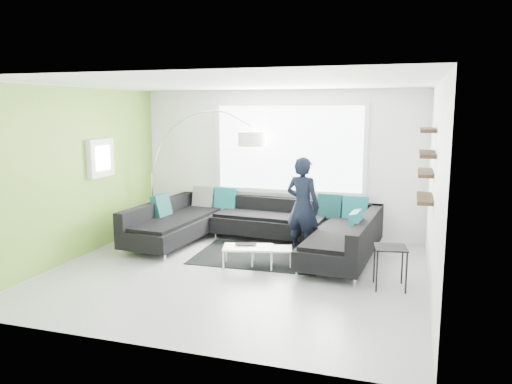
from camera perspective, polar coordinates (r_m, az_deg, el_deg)
ground at (r=7.62m, az=-2.31°, el=-9.20°), size 5.50×5.50×0.00m
room_shell at (r=7.43m, az=-1.59°, el=4.61°), size 5.54×5.04×2.82m
sectional_sofa at (r=8.68m, az=-0.15°, el=-4.22°), size 4.21×2.79×0.87m
rug at (r=8.44m, az=0.46°, el=-7.28°), size 2.17×1.62×0.01m
coffee_table at (r=7.89m, az=0.45°, el=-7.29°), size 1.11×0.81×0.33m
arc_lamp at (r=9.81m, az=-11.84°, el=2.08°), size 2.30×0.87×2.42m
side_table at (r=7.15m, az=15.05°, el=-8.33°), size 0.49×0.49×0.59m
person at (r=8.39m, az=5.35°, el=-1.62°), size 0.82×0.73×1.66m
laptop at (r=7.82m, az=-1.18°, el=-6.10°), size 0.47×0.42×0.03m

